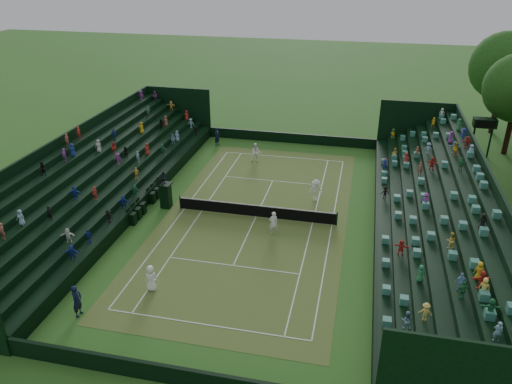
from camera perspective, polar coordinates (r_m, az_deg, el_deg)
The scene contains 18 objects.
ground at distance 36.20m, azimuth -0.00°, elevation -2.85°, with size 160.00×160.00×0.00m, color #306A21.
court_surface at distance 36.20m, azimuth -0.00°, elevation -2.84°, with size 12.97×26.77×0.01m, color #356D24.
perimeter_wall_north at distance 50.29m, azimuth 3.98°, elevation 6.19°, with size 17.17×0.20×1.00m, color black.
perimeter_wall_south at distance 23.70m, azimuth -8.98°, elevation -20.04°, with size 17.17×0.20×1.00m, color black.
perimeter_wall_east at distance 35.32m, azimuth 13.58°, elevation -3.51°, with size 0.20×31.77×1.00m, color black.
perimeter_wall_west at distance 38.51m, azimuth -12.42°, elevation -0.80°, with size 0.20×31.77×1.00m, color black.
north_grandstand at distance 35.26m, azimuth 20.53°, elevation -2.63°, with size 6.60×32.00×4.90m.
south_grandstand at distance 39.94m, azimuth -18.03°, elevation 1.15°, with size 6.60×32.00×4.90m.
tennis_net at distance 35.95m, azimuth -0.00°, elevation -2.11°, with size 11.67×0.10×1.06m.
scoreboard_tower at distance 50.26m, azimuth 24.67°, elevation 7.03°, with size 2.00×1.00×3.70m.
umpire_chair at distance 37.61m, azimuth -10.33°, elevation -0.02°, with size 0.92×0.92×2.89m.
courtside_chairs at distance 38.12m, azimuth -12.40°, elevation -1.15°, with size 0.56×5.53×1.22m.
player_near_west at distance 29.04m, azimuth -11.91°, elevation -9.62°, with size 0.79×0.51×1.61m, color white.
player_near_east at distance 33.69m, azimuth 2.00°, elevation -3.56°, with size 0.62×0.41×1.70m, color white.
player_far_west at distance 45.28m, azimuth 0.01°, elevation 4.50°, with size 0.87×0.68×1.79m, color white.
player_far_east at distance 38.43m, azimuth 6.83°, elevation 0.21°, with size 1.13×0.65×1.75m, color white.
line_judge_north at distance 49.40m, azimuth -4.46°, elevation 6.31°, with size 0.67×0.44×1.83m, color black.
line_judge_south at distance 28.24m, azimuth -19.77°, elevation -11.62°, with size 0.67×0.44×1.85m, color black.
Camera 1 is at (6.94, -30.97, 17.41)m, focal length 35.00 mm.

